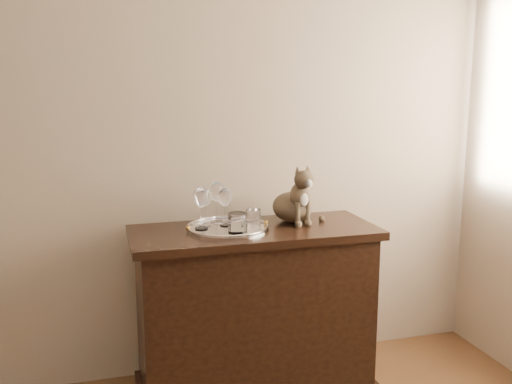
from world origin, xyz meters
TOP-DOWN VIEW (x-y plane):
  - wall_back at (0.00, 2.25)m, footprint 4.00×0.10m
  - sideboard at (0.60, 1.94)m, footprint 1.20×0.50m
  - tray at (0.48, 1.97)m, footprint 0.40×0.40m
  - wine_glass_a at (0.37, 2.04)m, footprint 0.07×0.07m
  - wine_glass_b at (0.44, 2.08)m, footprint 0.08×0.08m
  - wine_glass_c at (0.35, 1.97)m, footprint 0.08×0.08m
  - wine_glass_d at (0.47, 2.01)m, footprint 0.07×0.07m
  - tumbler_b at (0.49, 1.86)m, footprint 0.09×0.09m
  - tumbler_c at (0.60, 1.97)m, footprint 0.07×0.07m
  - cat at (0.83, 2.03)m, footprint 0.34×0.32m

SIDE VIEW (x-z plane):
  - sideboard at x=0.60m, z-range 0.00..0.85m
  - tray at x=0.48m, z-range 0.85..0.86m
  - tumbler_c at x=0.60m, z-range 0.86..0.94m
  - tumbler_b at x=0.49m, z-range 0.86..0.95m
  - wine_glass_a at x=0.37m, z-range 0.86..1.04m
  - wine_glass_d at x=0.47m, z-range 0.86..1.04m
  - wine_glass_c at x=0.35m, z-range 0.86..1.06m
  - wine_glass_b at x=0.44m, z-range 0.86..1.07m
  - cat at x=0.83m, z-range 0.85..1.15m
  - wall_back at x=0.00m, z-range 0.00..2.70m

